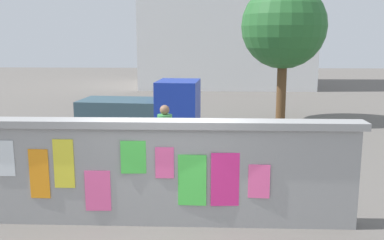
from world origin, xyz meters
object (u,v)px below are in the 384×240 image
object	(u,v)px
auto_rickshaw_truck	(146,111)
tree_roadside	(284,27)
bicycle_near	(74,152)
person_walking	(165,132)
motorcycle	(241,166)
person_bystander	(98,152)

from	to	relation	value
auto_rickshaw_truck	tree_roadside	xyz separation A→B (m)	(4.62, 3.29, 2.60)
bicycle_near	person_walking	size ratio (longest dim) A/B	1.06
person_walking	auto_rickshaw_truck	bearing A→B (deg)	105.17
auto_rickshaw_truck	person_walking	size ratio (longest dim) A/B	2.29
bicycle_near	tree_roadside	xyz separation A→B (m)	(5.99, 6.18, 3.13)
tree_roadside	motorcycle	bearing A→B (deg)	-105.11
motorcycle	tree_roadside	xyz separation A→B (m)	(2.02, 7.49, 3.03)
person_walking	tree_roadside	bearing A→B (deg)	60.90
tree_roadside	person_walking	bearing A→B (deg)	-119.10
auto_rickshaw_truck	tree_roadside	bearing A→B (deg)	35.44
person_walking	bicycle_near	bearing A→B (deg)	168.16
person_walking	person_bystander	world-z (taller)	same
auto_rickshaw_truck	person_bystander	distance (m)	5.12
motorcycle	person_walking	distance (m)	1.95
person_bystander	person_walking	bearing A→B (deg)	57.98
motorcycle	auto_rickshaw_truck	bearing A→B (deg)	121.68
motorcycle	bicycle_near	bearing A→B (deg)	161.66
person_walking	person_bystander	size ratio (longest dim) A/B	1.00
motorcycle	tree_roadside	bearing A→B (deg)	74.89
bicycle_near	person_bystander	bearing A→B (deg)	-61.83
auto_rickshaw_truck	tree_roadside	distance (m)	6.24
person_bystander	auto_rickshaw_truck	bearing A→B (deg)	88.01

